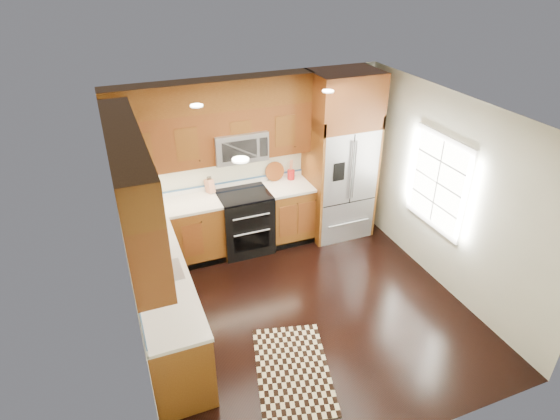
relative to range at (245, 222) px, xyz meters
name	(u,v)px	position (x,y,z in m)	size (l,w,h in m)	color
ground	(304,311)	(0.25, -1.67, -0.47)	(4.00, 4.00, 0.00)	black
wall_back	(252,161)	(0.25, 0.33, 0.83)	(4.00, 0.02, 2.60)	silver
wall_left	(128,262)	(-1.75, -1.67, 0.83)	(0.02, 4.00, 2.60)	silver
wall_right	(448,195)	(2.25, -1.67, 0.83)	(0.02, 4.00, 2.60)	silver
window	(438,182)	(2.23, -1.47, 0.93)	(0.04, 1.10, 1.30)	white
base_cabinets	(192,265)	(-0.98, -0.77, -0.02)	(2.85, 3.00, 0.90)	brown
countertop	(197,228)	(-0.84, -0.65, 0.45)	(2.86, 3.01, 0.04)	white
upper_cabinets	(183,147)	(-0.90, -0.58, 1.56)	(2.85, 3.00, 1.15)	brown
range	(245,222)	(0.00, 0.00, 0.00)	(0.76, 0.67, 0.95)	black
microwave	(239,145)	(0.00, 0.13, 1.19)	(0.76, 0.40, 0.42)	#B2B2B7
refrigerator	(340,157)	(1.55, -0.04, 0.83)	(0.98, 0.75, 2.60)	#B2B2B7
sink_faucet	(155,268)	(-1.48, -1.44, 0.52)	(0.54, 0.44, 0.37)	#B2B2B7
rug	(293,369)	(-0.27, -2.50, -0.46)	(0.80, 1.33, 0.01)	black
knife_block	(210,186)	(-0.44, 0.25, 0.58)	(0.13, 0.15, 0.26)	tan
utensil_crock	(291,173)	(0.84, 0.22, 0.58)	(0.14, 0.14, 0.32)	#B01517
cutting_board	(275,180)	(0.59, 0.27, 0.48)	(0.31, 0.31, 0.02)	brown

